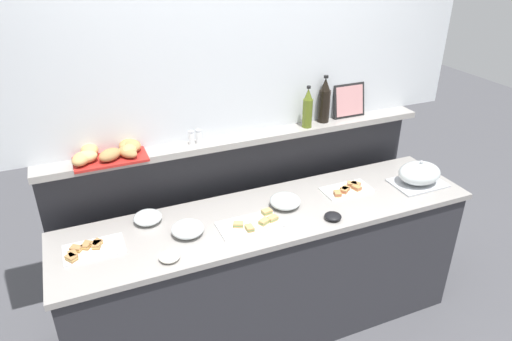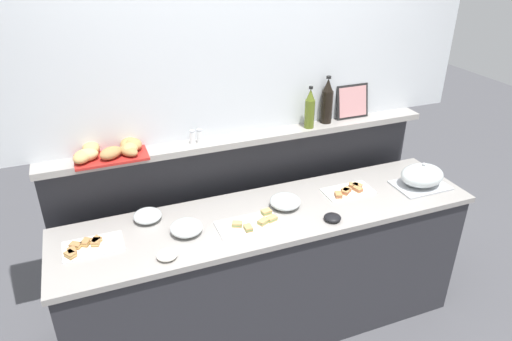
{
  "view_description": "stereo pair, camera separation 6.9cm",
  "coord_description": "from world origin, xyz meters",
  "px_view_note": "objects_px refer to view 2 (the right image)",
  "views": [
    {
      "loc": [
        -0.99,
        -2.09,
        2.41
      ],
      "look_at": [
        -0.06,
        0.1,
        1.16
      ],
      "focal_mm": 32.61,
      "sensor_mm": 36.0,
      "label": 1
    },
    {
      "loc": [
        -0.92,
        -2.12,
        2.41
      ],
      "look_at": [
        -0.06,
        0.1,
        1.16
      ],
      "focal_mm": 32.61,
      "sensor_mm": 36.0,
      "label": 2
    }
  ],
  "objects_px": {
    "condiment_bowl_red": "(167,255)",
    "pepper_shaker": "(200,136)",
    "glass_bowl_medium": "(285,202)",
    "sandwich_platter_front": "(349,190)",
    "olive_oil_bottle": "(310,109)",
    "salt_shaker": "(193,137)",
    "serving_cloche": "(422,176)",
    "wine_bottle_dark": "(327,102)",
    "framed_picture": "(352,102)",
    "bread_basket": "(110,151)",
    "glass_bowl_small": "(148,216)",
    "sandwich_platter_side": "(89,246)",
    "condiment_bowl_dark": "(332,218)",
    "sandwich_platter_rear": "(251,223)"
  },
  "relations": [
    {
      "from": "salt_shaker",
      "to": "glass_bowl_medium",
      "type": "bearing_deg",
      "value": -39.29
    },
    {
      "from": "serving_cloche",
      "to": "framed_picture",
      "type": "bearing_deg",
      "value": 116.78
    },
    {
      "from": "sandwich_platter_side",
      "to": "sandwich_platter_rear",
      "type": "bearing_deg",
      "value": -7.03
    },
    {
      "from": "condiment_bowl_dark",
      "to": "wine_bottle_dark",
      "type": "height_order",
      "value": "wine_bottle_dark"
    },
    {
      "from": "wine_bottle_dark",
      "to": "condiment_bowl_dark",
      "type": "bearing_deg",
      "value": -113.59
    },
    {
      "from": "olive_oil_bottle",
      "to": "salt_shaker",
      "type": "relative_size",
      "value": 3.17
    },
    {
      "from": "sandwich_platter_rear",
      "to": "olive_oil_bottle",
      "type": "bearing_deg",
      "value": 38.32
    },
    {
      "from": "condiment_bowl_red",
      "to": "wine_bottle_dark",
      "type": "relative_size",
      "value": 0.34
    },
    {
      "from": "condiment_bowl_red",
      "to": "glass_bowl_medium",
      "type": "bearing_deg",
      "value": 16.69
    },
    {
      "from": "glass_bowl_small",
      "to": "salt_shaker",
      "type": "xyz_separation_m",
      "value": [
        0.34,
        0.22,
        0.35
      ]
    },
    {
      "from": "serving_cloche",
      "to": "bread_basket",
      "type": "bearing_deg",
      "value": 166.43
    },
    {
      "from": "condiment_bowl_red",
      "to": "pepper_shaker",
      "type": "relative_size",
      "value": 1.24
    },
    {
      "from": "glass_bowl_medium",
      "to": "sandwich_platter_front",
      "type": "bearing_deg",
      "value": 1.76
    },
    {
      "from": "olive_oil_bottle",
      "to": "salt_shaker",
      "type": "xyz_separation_m",
      "value": [
        -0.77,
        0.02,
        -0.08
      ]
    },
    {
      "from": "condiment_bowl_red",
      "to": "salt_shaker",
      "type": "height_order",
      "value": "salt_shaker"
    },
    {
      "from": "wine_bottle_dark",
      "to": "bread_basket",
      "type": "distance_m",
      "value": 1.4
    },
    {
      "from": "wine_bottle_dark",
      "to": "bread_basket",
      "type": "relative_size",
      "value": 0.75
    },
    {
      "from": "framed_picture",
      "to": "pepper_shaker",
      "type": "bearing_deg",
      "value": -177.96
    },
    {
      "from": "framed_picture",
      "to": "serving_cloche",
      "type": "bearing_deg",
      "value": -63.22
    },
    {
      "from": "framed_picture",
      "to": "sandwich_platter_front",
      "type": "bearing_deg",
      "value": -119.38
    },
    {
      "from": "sandwich_platter_front",
      "to": "salt_shaker",
      "type": "height_order",
      "value": "salt_shaker"
    },
    {
      "from": "serving_cloche",
      "to": "olive_oil_bottle",
      "type": "relative_size",
      "value": 1.23
    },
    {
      "from": "condiment_bowl_red",
      "to": "olive_oil_bottle",
      "type": "relative_size",
      "value": 0.39
    },
    {
      "from": "olive_oil_bottle",
      "to": "salt_shaker",
      "type": "height_order",
      "value": "olive_oil_bottle"
    },
    {
      "from": "sandwich_platter_side",
      "to": "pepper_shaker",
      "type": "height_order",
      "value": "pepper_shaker"
    },
    {
      "from": "sandwich_platter_front",
      "to": "sandwich_platter_rear",
      "type": "relative_size",
      "value": 0.9
    },
    {
      "from": "sandwich_platter_rear",
      "to": "pepper_shaker",
      "type": "distance_m",
      "value": 0.62
    },
    {
      "from": "pepper_shaker",
      "to": "bread_basket",
      "type": "height_order",
      "value": "pepper_shaker"
    },
    {
      "from": "glass_bowl_small",
      "to": "wine_bottle_dark",
      "type": "relative_size",
      "value": 0.51
    },
    {
      "from": "sandwich_platter_side",
      "to": "wine_bottle_dark",
      "type": "bearing_deg",
      "value": 13.8
    },
    {
      "from": "condiment_bowl_dark",
      "to": "wine_bottle_dark",
      "type": "xyz_separation_m",
      "value": [
        0.27,
        0.62,
        0.46
      ]
    },
    {
      "from": "condiment_bowl_dark",
      "to": "pepper_shaker",
      "type": "height_order",
      "value": "pepper_shaker"
    },
    {
      "from": "wine_bottle_dark",
      "to": "bread_basket",
      "type": "bearing_deg",
      "value": -178.68
    },
    {
      "from": "sandwich_platter_front",
      "to": "salt_shaker",
      "type": "bearing_deg",
      "value": 158.43
    },
    {
      "from": "olive_oil_bottle",
      "to": "glass_bowl_medium",
      "type": "bearing_deg",
      "value": -132.26
    },
    {
      "from": "glass_bowl_small",
      "to": "olive_oil_bottle",
      "type": "relative_size",
      "value": 0.58
    },
    {
      "from": "serving_cloche",
      "to": "sandwich_platter_front",
      "type": "bearing_deg",
      "value": 167.69
    },
    {
      "from": "wine_bottle_dark",
      "to": "pepper_shaker",
      "type": "height_order",
      "value": "wine_bottle_dark"
    },
    {
      "from": "bread_basket",
      "to": "pepper_shaker",
      "type": "bearing_deg",
      "value": 1.32
    },
    {
      "from": "wine_bottle_dark",
      "to": "framed_picture",
      "type": "bearing_deg",
      "value": 5.07
    },
    {
      "from": "condiment_bowl_dark",
      "to": "condiment_bowl_red",
      "type": "bearing_deg",
      "value": 179.89
    },
    {
      "from": "sandwich_platter_rear",
      "to": "condiment_bowl_dark",
      "type": "distance_m",
      "value": 0.47
    },
    {
      "from": "glass_bowl_medium",
      "to": "bread_basket",
      "type": "xyz_separation_m",
      "value": [
        -0.93,
        0.36,
        0.34
      ]
    },
    {
      "from": "sandwich_platter_side",
      "to": "serving_cloche",
      "type": "height_order",
      "value": "serving_cloche"
    },
    {
      "from": "sandwich_platter_rear",
      "to": "wine_bottle_dark",
      "type": "height_order",
      "value": "wine_bottle_dark"
    },
    {
      "from": "sandwich_platter_side",
      "to": "framed_picture",
      "type": "distance_m",
      "value": 1.89
    },
    {
      "from": "sandwich_platter_front",
      "to": "pepper_shaker",
      "type": "distance_m",
      "value": 1.0
    },
    {
      "from": "olive_oil_bottle",
      "to": "framed_picture",
      "type": "relative_size",
      "value": 1.16
    },
    {
      "from": "serving_cloche",
      "to": "bread_basket",
      "type": "xyz_separation_m",
      "value": [
        -1.85,
        0.45,
        0.3
      ]
    },
    {
      "from": "serving_cloche",
      "to": "glass_bowl_small",
      "type": "relative_size",
      "value": 2.12
    }
  ]
}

